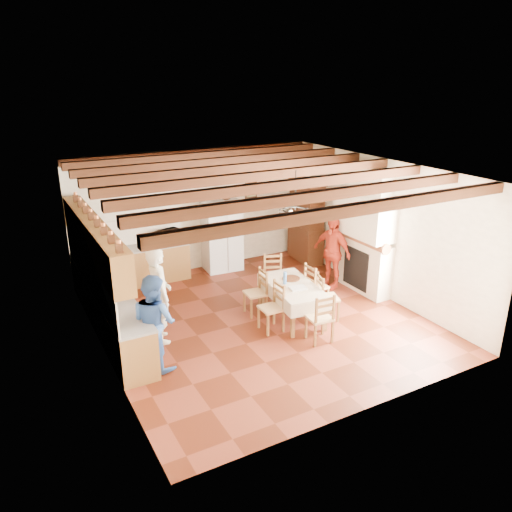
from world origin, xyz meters
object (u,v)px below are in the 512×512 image
(chair_left_far, at_px, (255,292))
(person_man, at_px, (159,295))
(microwave, at_px, (170,236))
(refrigerator, at_px, (221,235))
(person_woman_red, at_px, (332,252))
(chair_right_far, at_px, (316,285))
(chair_right_near, at_px, (328,297))
(hutch, at_px, (306,221))
(chair_end_far, at_px, (274,277))
(chair_end_near, at_px, (320,317))
(chair_left_near, at_px, (271,307))
(person_woman_blue, at_px, (154,322))
(dining_table, at_px, (293,288))

(chair_left_far, bearing_deg, person_man, -82.27)
(microwave, bearing_deg, person_man, -127.14)
(refrigerator, relative_size, person_woman_red, 1.05)
(refrigerator, height_order, person_woman_red, refrigerator)
(chair_right_far, bearing_deg, microwave, 34.23)
(chair_left_far, relative_size, chair_right_near, 1.00)
(hutch, distance_m, chair_end_far, 2.61)
(hutch, bearing_deg, person_man, -148.75)
(hutch, xyz_separation_m, chair_end_near, (-2.17, -3.70, -0.58))
(chair_left_near, bearing_deg, person_woman_blue, -86.10)
(chair_right_far, relative_size, chair_end_far, 1.00)
(person_man, height_order, microwave, person_man)
(chair_end_near, height_order, microwave, microwave)
(chair_left_near, xyz_separation_m, chair_right_far, (1.36, 0.45, 0.00))
(person_woman_red, bearing_deg, hutch, 149.10)
(chair_right_far, distance_m, microwave, 3.71)
(refrigerator, bearing_deg, person_woman_blue, -124.73)
(hutch, xyz_separation_m, chair_right_near, (-1.52, -3.06, -0.58))
(chair_end_far, xyz_separation_m, person_woman_red, (1.46, -0.10, 0.36))
(chair_end_near, xyz_separation_m, person_woman_blue, (-2.89, 0.63, 0.34))
(person_man, height_order, person_woman_red, person_man)
(dining_table, height_order, chair_end_far, chair_end_far)
(refrigerator, bearing_deg, chair_end_far, -78.70)
(chair_right_far, height_order, microwave, microwave)
(refrigerator, height_order, chair_left_near, refrigerator)
(chair_end_near, distance_m, person_woman_red, 2.61)
(chair_end_near, bearing_deg, chair_right_near, -130.11)
(chair_left_near, bearing_deg, chair_end_far, 147.97)
(chair_left_near, distance_m, person_woman_red, 2.59)
(chair_right_far, height_order, chair_end_near, same)
(chair_end_near, distance_m, person_woman_blue, 2.98)
(chair_end_far, bearing_deg, microwave, 148.08)
(dining_table, bearing_deg, person_woman_blue, -172.55)
(refrigerator, xyz_separation_m, chair_end_far, (0.26, -2.12, -0.41))
(chair_right_far, xyz_separation_m, microwave, (-2.14, 2.98, 0.57))
(hutch, bearing_deg, chair_end_far, -134.13)
(dining_table, height_order, person_man, person_man)
(microwave, bearing_deg, chair_left_far, -86.70)
(person_woman_red, xyz_separation_m, microwave, (-3.06, 2.26, 0.21))
(chair_left_far, distance_m, microwave, 2.87)
(chair_right_near, xyz_separation_m, microwave, (-2.01, 3.56, 0.57))
(hutch, xyz_separation_m, person_woman_red, (-0.47, -1.76, -0.22))
(chair_left_far, distance_m, person_woman_blue, 2.56)
(chair_left_near, distance_m, chair_end_far, 1.52)
(chair_left_near, distance_m, person_woman_blue, 2.34)
(chair_left_near, height_order, microwave, microwave)
(chair_left_far, xyz_separation_m, chair_right_far, (1.30, -0.30, 0.00))
(chair_end_near, bearing_deg, person_woman_red, -125.76)
(chair_left_near, bearing_deg, chair_right_far, 108.84)
(chair_right_far, distance_m, person_woman_blue, 3.74)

